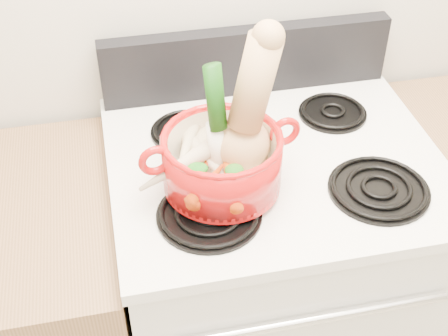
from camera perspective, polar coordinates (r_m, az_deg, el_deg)
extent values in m
cube|color=silver|center=(1.82, 3.91, -11.15)|extent=(0.76, 0.65, 0.92)
cube|color=white|center=(1.48, 4.71, 0.50)|extent=(0.78, 0.67, 0.03)
cube|color=black|center=(1.65, 2.07, 9.80)|extent=(0.76, 0.05, 0.18)
cylinder|color=silver|center=(1.37, 8.30, -13.51)|extent=(0.60, 0.02, 0.02)
cylinder|color=black|center=(1.31, -1.37, -4.15)|extent=(0.22, 0.22, 0.02)
cylinder|color=black|center=(1.41, 13.99, -1.79)|extent=(0.22, 0.22, 0.02)
cylinder|color=black|center=(1.54, -3.50, 3.50)|extent=(0.17, 0.17, 0.02)
cylinder|color=black|center=(1.62, 9.91, 5.11)|extent=(0.17, 0.17, 0.02)
cylinder|color=#B3100F|center=(1.32, -0.18, 0.61)|extent=(0.29, 0.29, 0.13)
torus|color=#B3100F|center=(1.27, -6.31, 0.69)|extent=(0.07, 0.03, 0.07)
torus|color=#B3100F|center=(1.34, 5.60, 3.35)|extent=(0.07, 0.03, 0.07)
cylinder|color=white|center=(1.28, -0.67, 4.33)|extent=(0.07, 0.10, 0.26)
ellipsoid|color=tan|center=(1.39, 0.95, 2.29)|extent=(0.09, 0.07, 0.05)
cone|color=beige|center=(1.36, -2.61, 1.17)|extent=(0.16, 0.24, 0.07)
cone|color=#F0E9C4|center=(1.35, -3.00, 0.94)|extent=(0.10, 0.22, 0.06)
cone|color=beige|center=(1.35, -1.74, 1.19)|extent=(0.12, 0.19, 0.06)
cone|color=beige|center=(1.31, -4.17, 0.29)|extent=(0.20, 0.12, 0.06)
cone|color=beige|center=(1.36, -3.40, 2.11)|extent=(0.11, 0.19, 0.05)
cone|color=#CD3E0A|center=(1.29, 0.70, -1.65)|extent=(0.04, 0.15, 0.04)
cone|color=red|center=(1.29, -2.18, -1.39)|extent=(0.08, 0.14, 0.04)
cone|color=#D6460A|center=(1.31, 0.37, -0.33)|extent=(0.04, 0.16, 0.04)
cone|color=#D53E0A|center=(1.27, -1.60, -1.50)|extent=(0.11, 0.11, 0.04)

